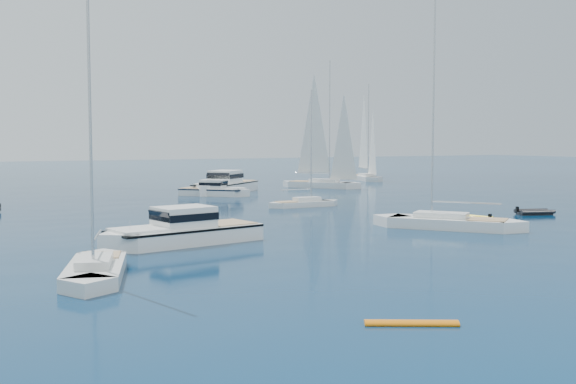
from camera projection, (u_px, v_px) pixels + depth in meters
name	position (u px, v px, depth m)	size (l,w,h in m)	color
ground	(528.00, 259.00, 37.36)	(400.00, 400.00, 0.00)	navy
motor_cruiser_centre	(181.00, 244.00, 42.88)	(3.54, 11.56, 3.03)	white
motor_cruiser_distant	(224.00, 193.00, 85.06)	(4.17, 13.62, 3.57)	white
motor_cruiser_horizon	(215.00, 196.00, 80.39)	(2.83, 9.25, 2.43)	silver
sailboat_fore	(96.00, 277.00, 32.52)	(2.56, 9.83, 14.45)	silver
sailboat_mid_r	(447.00, 228.00, 50.50)	(3.12, 11.99, 17.63)	white
sailboat_centre	(304.00, 207.00, 67.17)	(2.11, 8.12, 11.94)	silver
sailboat_sails_r	(321.00, 188.00, 94.28)	(3.20, 12.32, 18.12)	white
sailboat_sails_far	(365.00, 180.00, 111.87)	(2.88, 11.08, 16.29)	silver
tender_yellow	(469.00, 221.00, 55.08)	(2.06, 3.78, 0.95)	#D9C00C
tender_grey_near	(534.00, 215.00, 60.01)	(1.87, 3.36, 0.95)	black
kayak_orange	(411.00, 325.00, 24.09)	(0.56, 3.33, 0.30)	orange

